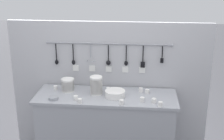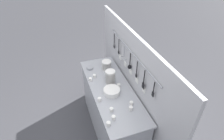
% 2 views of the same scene
% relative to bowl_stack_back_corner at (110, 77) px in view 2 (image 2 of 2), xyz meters
% --- Properties ---
extents(ground_plane, '(20.00, 20.00, 0.00)m').
position_rel_bowl_stack_back_corner_xyz_m(ground_plane, '(0.11, -0.03, -1.03)').
color(ground_plane, '#424247').
extents(counter, '(1.58, 0.55, 0.93)m').
position_rel_bowl_stack_back_corner_xyz_m(counter, '(0.11, -0.03, -0.57)').
color(counter, '#9EA0A8').
rests_on(counter, ground).
extents(back_wall, '(2.38, 0.11, 1.70)m').
position_rel_bowl_stack_back_corner_xyz_m(back_wall, '(0.11, 0.28, -0.18)').
color(back_wall, '#B2B2B7').
rests_on(back_wall, ground).
extents(bowl_stack_back_corner, '(0.14, 0.14, 0.21)m').
position_rel_bowl_stack_back_corner_xyz_m(bowl_stack_back_corner, '(0.00, 0.00, 0.00)').
color(bowl_stack_back_corner, white).
rests_on(bowl_stack_back_corner, counter).
extents(bowl_stack_nested_right, '(0.15, 0.15, 0.15)m').
position_rel_bowl_stack_back_corner_xyz_m(bowl_stack_nested_right, '(-0.34, 0.05, -0.03)').
color(bowl_stack_nested_right, white).
rests_on(bowl_stack_nested_right, counter).
extents(plate_stack, '(0.22, 0.22, 0.07)m').
position_rel_bowl_stack_back_corner_xyz_m(plate_stack, '(0.22, -0.05, -0.07)').
color(plate_stack, white).
rests_on(plate_stack, counter).
extents(steel_mixing_bowl, '(0.11, 0.11, 0.03)m').
position_rel_bowl_stack_back_corner_xyz_m(steel_mixing_bowl, '(-0.44, -0.20, -0.09)').
color(steel_mixing_bowl, '#93969E').
rests_on(steel_mixing_bowl, counter).
extents(cup_back_left, '(0.05, 0.05, 0.05)m').
position_rel_bowl_stack_back_corner_xyz_m(cup_back_left, '(0.64, -0.18, -0.08)').
color(cup_back_left, white).
rests_on(cup_back_left, counter).
extents(cup_beside_plates, '(0.05, 0.05, 0.05)m').
position_rel_bowl_stack_back_corner_xyz_m(cup_beside_plates, '(0.51, -0.16, -0.08)').
color(cup_beside_plates, white).
rests_on(cup_beside_plates, counter).
extents(cup_mid_row, '(0.05, 0.05, 0.05)m').
position_rel_bowl_stack_back_corner_xyz_m(cup_mid_row, '(-0.49, 0.08, -0.08)').
color(cup_mid_row, white).
rests_on(cup_mid_row, counter).
extents(cup_front_right, '(0.05, 0.05, 0.05)m').
position_rel_bowl_stack_back_corner_xyz_m(cup_front_right, '(-0.20, -0.19, -0.08)').
color(cup_front_right, white).
rests_on(cup_front_right, counter).
extents(cup_edge_near, '(0.05, 0.05, 0.05)m').
position_rel_bowl_stack_back_corner_xyz_m(cup_edge_near, '(0.30, -0.25, -0.08)').
color(cup_edge_near, white).
rests_on(cup_edge_near, counter).
extents(cup_front_left, '(0.05, 0.05, 0.05)m').
position_rel_bowl_stack_back_corner_xyz_m(cup_front_left, '(0.50, 0.11, -0.08)').
color(cup_front_left, white).
rests_on(cup_front_left, counter).
extents(cup_centre, '(0.05, 0.05, 0.05)m').
position_rel_bowl_stack_back_corner_xyz_m(cup_centre, '(0.13, 0.08, -0.08)').
color(cup_centre, white).
rests_on(cup_centre, counter).
extents(cup_by_caddy, '(0.05, 0.05, 0.05)m').
position_rel_bowl_stack_back_corner_xyz_m(cup_by_caddy, '(0.70, -0.26, -0.08)').
color(cup_by_caddy, white).
rests_on(cup_by_caddy, counter).
extents(cup_edge_far, '(0.05, 0.05, 0.05)m').
position_rel_bowl_stack_back_corner_xyz_m(cup_edge_far, '(-0.14, -0.26, -0.08)').
color(cup_edge_far, white).
rests_on(cup_edge_far, counter).
extents(cup_back_right, '(0.05, 0.05, 0.05)m').
position_rel_bowl_stack_back_corner_xyz_m(cup_back_right, '(0.57, 0.07, -0.08)').
color(cup_back_right, white).
rests_on(cup_back_right, counter).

